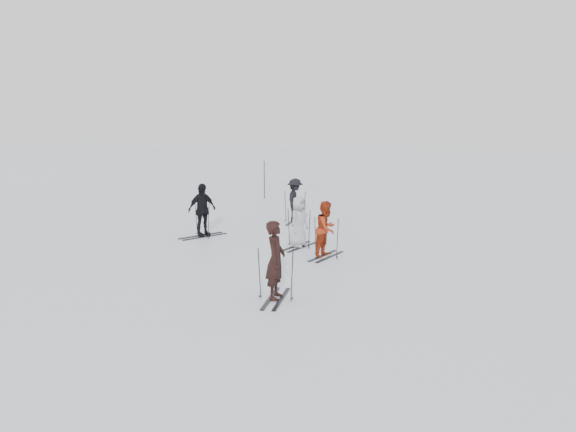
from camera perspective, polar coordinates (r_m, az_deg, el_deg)
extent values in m
plane|color=silver|center=(16.82, -1.30, -3.91)|extent=(120.00, 120.00, 0.00)
imported|color=black|center=(12.55, -1.27, -4.61)|extent=(0.54, 0.72, 1.77)
imported|color=maroon|center=(16.38, 3.92, -1.39)|extent=(0.74, 0.89, 1.63)
imported|color=#A3A8AC|center=(17.58, 1.12, -0.65)|extent=(0.65, 0.86, 1.58)
imported|color=black|center=(19.33, -8.73, 0.55)|extent=(0.87, 1.14, 1.80)
imported|color=black|center=(21.75, 0.72, 1.56)|extent=(0.76, 1.16, 1.68)
cylinder|color=black|center=(28.06, -2.43, 3.71)|extent=(0.05, 0.05, 1.90)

